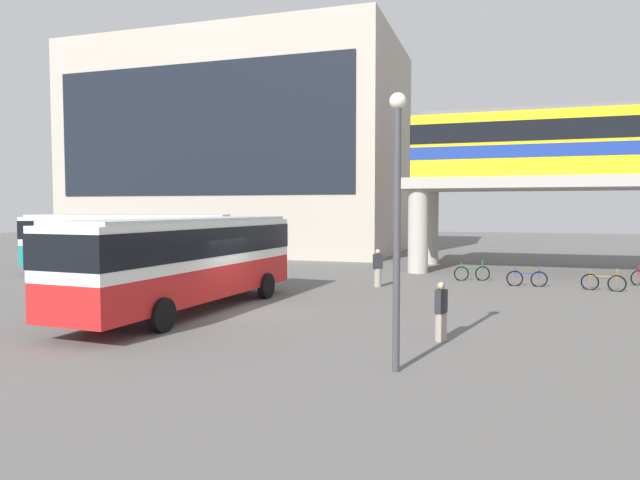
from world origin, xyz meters
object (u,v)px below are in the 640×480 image
at_px(station_building, 243,151).
at_px(bicycle_blue, 527,279).
at_px(bicycle_green, 472,273).
at_px(pedestrian_at_kerb, 441,314).
at_px(pedestrian_near_building, 378,269).
at_px(bicycle_brown, 603,282).
at_px(bus_secondary, 131,237).
at_px(bus_main, 187,254).

bearing_deg(station_building, bicycle_blue, -36.95).
bearing_deg(bicycle_green, station_building, 142.20).
xyz_separation_m(pedestrian_at_kerb, pedestrian_near_building, (-3.79, 9.82, 0.06)).
height_order(bicycle_blue, bicycle_brown, same).
height_order(bus_secondary, bicycle_brown, bus_secondary).
bearing_deg(bus_secondary, bicycle_blue, 3.14).
height_order(bicycle_brown, bicycle_green, same).
bearing_deg(bicycle_green, pedestrian_at_kerb, -90.74).
relative_size(station_building, bicycle_brown, 14.73).
bearing_deg(pedestrian_at_kerb, bicycle_green, 89.26).
height_order(bicycle_green, pedestrian_at_kerb, pedestrian_at_kerb).
xyz_separation_m(station_building, bicycle_green, (19.47, -15.11, -8.01)).
bearing_deg(pedestrian_near_building, bus_main, -121.92).
bearing_deg(station_building, bus_main, -68.53).
xyz_separation_m(bus_secondary, bicycle_green, (17.87, 2.53, -1.63)).
bearing_deg(pedestrian_at_kerb, bus_secondary, 148.36).
bearing_deg(bicycle_brown, bus_main, -146.08).
distance_m(bus_main, bicycle_blue, 15.43).
xyz_separation_m(bicycle_brown, pedestrian_at_kerb, (-5.75, -11.58, 0.38)).
bearing_deg(bicycle_blue, bicycle_brown, -8.21).
relative_size(bus_main, bicycle_blue, 6.25).
height_order(bus_secondary, bicycle_blue, bus_secondary).
bearing_deg(pedestrian_at_kerb, bicycle_brown, 63.61).
bearing_deg(pedestrian_at_kerb, pedestrian_near_building, 111.12).
distance_m(bus_secondary, pedestrian_near_building, 14.00).
relative_size(bicycle_green, pedestrian_at_kerb, 1.07).
bearing_deg(bus_secondary, bicycle_brown, 1.64).
bearing_deg(bicycle_blue, bus_main, -138.24).
relative_size(bus_secondary, pedestrian_near_building, 6.60).
relative_size(bicycle_blue, pedestrian_near_building, 1.05).
xyz_separation_m(bus_main, pedestrian_at_kerb, (8.79, -1.81, -1.25)).
relative_size(bicycle_blue, pedestrian_at_kerb, 1.12).
relative_size(bicycle_blue, bicycle_green, 1.05).
height_order(station_building, bus_main, station_building).
bearing_deg(bus_main, bus_secondary, 134.41).
xyz_separation_m(bus_secondary, bicycle_brown, (23.45, 0.67, -1.63)).
distance_m(bus_main, bicycle_brown, 17.59).
bearing_deg(bus_main, pedestrian_at_kerb, -11.64).
bearing_deg(pedestrian_at_kerb, bicycle_blue, 77.54).
height_order(bicycle_brown, pedestrian_near_building, pedestrian_near_building).
height_order(station_building, bicycle_blue, station_building).
bearing_deg(bicycle_blue, bicycle_green, 150.47).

